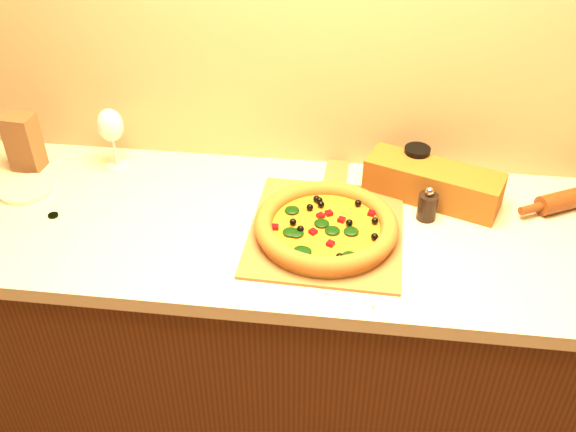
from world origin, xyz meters
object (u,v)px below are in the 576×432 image
at_px(pizza_peel, 327,226).
at_px(pizza, 326,226).
at_px(wine_glass, 110,127).
at_px(dark_jar, 415,166).
at_px(pepper_grinder, 427,206).
at_px(side_plate, 26,189).

relative_size(pizza_peel, pizza, 1.62).
bearing_deg(wine_glass, dark_jar, 1.06).
relative_size(pepper_grinder, side_plate, 0.67).
xyz_separation_m(pepper_grinder, dark_jar, (-0.03, 0.17, 0.02)).
height_order(pepper_grinder, dark_jar, dark_jar).
height_order(wine_glass, dark_jar, wine_glass).
bearing_deg(wine_glass, side_plate, -142.47).
bearing_deg(pizza, side_plate, 173.37).
xyz_separation_m(pepper_grinder, side_plate, (-1.14, -0.01, -0.03)).
bearing_deg(dark_jar, side_plate, -170.68).
relative_size(wine_glass, side_plate, 1.27).
bearing_deg(side_plate, pizza, -6.63).
distance_m(pepper_grinder, side_plate, 1.14).
bearing_deg(dark_jar, pepper_grinder, -80.49).
distance_m(pizza, wine_glass, 0.72).
relative_size(wine_glass, dark_jar, 1.61).
bearing_deg(pepper_grinder, pizza_peel, -163.98).
bearing_deg(pizza, wine_glass, 157.92).
xyz_separation_m(pizza_peel, pepper_grinder, (0.26, 0.08, 0.04)).
height_order(pizza_peel, pizza, pizza).
relative_size(pizza, wine_glass, 1.95).
xyz_separation_m(pizza_peel, side_plate, (-0.88, 0.06, 0.00)).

